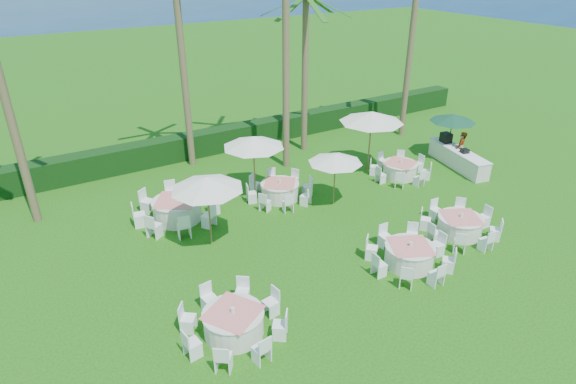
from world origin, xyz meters
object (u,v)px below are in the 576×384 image
umbrella_a (207,183)px  umbrella_c (253,142)px  banquet_table_e (280,190)px  umbrella_d (372,117)px  banquet_table_f (400,169)px  umbrella_green (453,118)px  buffet_table (458,158)px  staff_person (460,149)px  banquet_table_a (234,322)px  banquet_table_c (460,225)px  umbrella_b (335,158)px  banquet_table_b (409,255)px  banquet_table_d (177,209)px

umbrella_a → umbrella_c: size_ratio=1.01×
banquet_table_e → umbrella_d: umbrella_d is taller
banquet_table_f → umbrella_a: bearing=-175.3°
umbrella_a → umbrella_c: bearing=40.3°
umbrella_green → banquet_table_f: bearing=-172.5°
buffet_table → staff_person: 0.46m
banquet_table_f → umbrella_a: umbrella_a is taller
umbrella_green → buffet_table: (-0.50, -1.07, -1.65)m
banquet_table_a → umbrella_c: umbrella_c is taller
umbrella_c → buffet_table: size_ratio=0.69×
banquet_table_a → banquet_table_e: (5.25, 6.43, -0.02)m
umbrella_a → banquet_table_a: bearing=-105.6°
banquet_table_c → staff_person: staff_person is taller
umbrella_b → umbrella_d: size_ratio=0.77×
banquet_table_b → banquet_table_e: banquet_table_b is taller
umbrella_b → umbrella_d: umbrella_d is taller
umbrella_d → banquet_table_f: bearing=-59.5°
banquet_table_d → umbrella_green: (14.11, -1.10, 1.68)m
umbrella_a → staff_person: 13.51m
banquet_table_b → umbrella_c: (-2.01, 7.40, 2.07)m
banquet_table_c → banquet_table_d: 10.91m
umbrella_c → buffet_table: 10.45m
banquet_table_e → umbrella_d: 5.67m
umbrella_a → umbrella_b: size_ratio=1.18×
banquet_table_f → banquet_table_e: bearing=170.3°
buffet_table → banquet_table_d: bearing=171.0°
umbrella_d → buffet_table: (4.05, -1.95, -2.22)m
buffet_table → banquet_table_f: bearing=169.9°
banquet_table_c → umbrella_b: 5.41m
banquet_table_e → umbrella_green: 9.89m
buffet_table → banquet_table_a: bearing=-161.5°
umbrella_a → staff_person: size_ratio=1.57×
banquet_table_b → umbrella_a: (-5.25, 4.66, 2.09)m
umbrella_a → staff_person: umbrella_a is taller
umbrella_green → umbrella_b: bearing=-172.2°
umbrella_green → buffet_table: 2.03m
banquet_table_f → umbrella_c: bearing=164.0°
umbrella_b → banquet_table_a: bearing=-145.3°
banquet_table_a → banquet_table_e: size_ratio=1.05×
banquet_table_a → banquet_table_d: 7.04m
banquet_table_a → banquet_table_f: size_ratio=1.08×
banquet_table_b → staff_person: (8.16, 5.00, 0.47)m
umbrella_d → staff_person: 5.01m
umbrella_b → staff_person: umbrella_b is taller
banquet_table_b → banquet_table_e: (-1.28, 6.51, -0.01)m
umbrella_a → umbrella_c: (3.23, 2.74, -0.02)m
umbrella_green → buffet_table: umbrella_green is taller
umbrella_c → banquet_table_b: bearing=-74.8°
staff_person → banquet_table_a: bearing=-6.3°
banquet_table_f → umbrella_d: (-0.81, 1.37, 2.33)m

